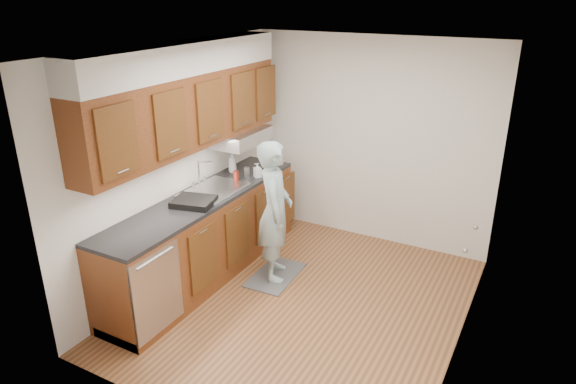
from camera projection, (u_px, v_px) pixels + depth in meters
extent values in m
plane|color=#936137|center=(304.00, 303.00, 5.21)|extent=(3.50, 3.50, 0.00)
plane|color=white|center=(307.00, 49.00, 4.29)|extent=(3.50, 3.50, 0.00)
cube|color=silver|center=(178.00, 164.00, 5.41)|extent=(0.02, 3.50, 2.50)
cube|color=silver|center=(474.00, 221.00, 4.09)|extent=(0.02, 3.50, 2.50)
cube|color=silver|center=(370.00, 142.00, 6.18)|extent=(3.00, 0.02, 2.50)
cube|color=brown|center=(206.00, 238.00, 5.58)|extent=(0.60, 2.80, 0.90)
cube|color=black|center=(202.00, 198.00, 5.41)|extent=(0.63, 2.80, 0.04)
cube|color=#B2B2B7|center=(215.00, 194.00, 5.58)|extent=(0.48, 0.68, 0.14)
cube|color=#B2B2B7|center=(214.00, 190.00, 5.56)|extent=(0.52, 0.72, 0.01)
cube|color=#B2B2B7|center=(157.00, 292.00, 4.54)|extent=(0.03, 0.60, 0.80)
cube|color=brown|center=(187.00, 112.00, 5.13)|extent=(0.33, 2.80, 0.75)
cube|color=silver|center=(183.00, 58.00, 4.93)|extent=(0.35, 2.80, 0.30)
cube|color=#A5A5AA|center=(241.00, 137.00, 5.96)|extent=(0.46, 0.75, 0.16)
cube|color=silver|center=(475.00, 232.00, 4.42)|extent=(0.02, 1.22, 2.05)
cube|color=#5C5C5E|center=(276.00, 275.00, 5.71)|extent=(0.47, 0.76, 0.01)
imported|color=#97B3B8|center=(275.00, 202.00, 5.38)|extent=(0.65, 0.74, 1.75)
imported|color=silver|center=(232.00, 162.00, 6.05)|extent=(0.13, 0.13, 0.25)
imported|color=silver|center=(257.00, 170.00, 5.91)|extent=(0.11, 0.11, 0.17)
cylinder|color=#A82E1C|center=(236.00, 176.00, 5.79)|extent=(0.09, 0.09, 0.12)
cylinder|color=#A5A5AA|center=(247.00, 172.00, 5.93)|extent=(0.08, 0.08, 0.11)
cube|color=black|center=(194.00, 202.00, 5.17)|extent=(0.47, 0.42, 0.06)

